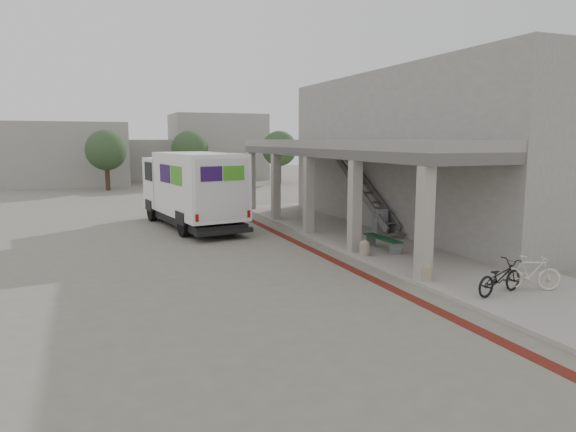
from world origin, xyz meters
name	(u,v)px	position (x,y,z in m)	size (l,w,h in m)	color
ground	(305,262)	(0.00, 0.00, 0.00)	(120.00, 120.00, 0.00)	slate
bike_lane_stripe	(308,248)	(1.00, 2.00, 0.01)	(0.35, 40.00, 0.01)	#5C1B12
sidewalk	(407,251)	(4.00, 0.00, 0.06)	(4.40, 28.00, 0.12)	gray
transit_building	(405,154)	(6.83, 4.50, 3.40)	(7.60, 17.00, 7.00)	gray
distant_backdrop	(127,153)	(-2.84, 35.89, 2.70)	(28.00, 10.00, 6.50)	gray
tree_left	(106,150)	(-5.00, 28.00, 3.18)	(3.20, 3.20, 4.80)	#38281C
tree_mid	(190,149)	(2.00, 30.00, 3.18)	(3.20, 3.20, 4.80)	#38281C
tree_right	(279,149)	(10.00, 29.00, 3.18)	(3.20, 3.20, 4.80)	#38281C
fedex_truck	(191,188)	(-2.13, 8.33, 1.84)	(3.60, 8.35, 3.45)	black
bench	(382,241)	(3.11, 0.25, 0.45)	(0.45, 1.96, 0.46)	gray
bollard_near	(426,271)	(2.10, -3.64, 0.39)	(0.36, 0.36, 0.54)	gray
bollard_far	(365,247)	(2.10, -0.24, 0.39)	(0.36, 0.36, 0.54)	gray
utility_cabinet	(380,221)	(4.72, 3.06, 0.66)	(0.48, 0.65, 1.08)	gray
bicycle_black	(500,277)	(3.05, -5.41, 0.56)	(0.58, 1.68, 0.88)	black
bicycle_cream	(531,273)	(4.05, -5.45, 0.59)	(0.44, 1.56, 0.94)	beige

